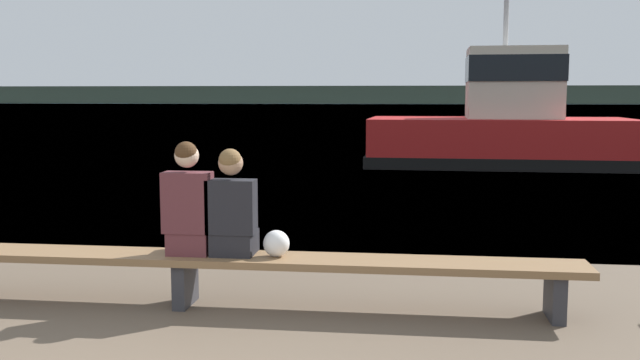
% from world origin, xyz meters
% --- Properties ---
extents(water_surface, '(240.00, 240.00, 0.00)m').
position_xyz_m(water_surface, '(0.00, 124.88, 0.00)').
color(water_surface, teal).
rests_on(water_surface, ground).
extents(far_shoreline, '(600.00, 12.00, 4.20)m').
position_xyz_m(far_shoreline, '(0.00, 170.78, 2.10)').
color(far_shoreline, '#384233').
rests_on(far_shoreline, ground).
extents(bench_main, '(7.25, 0.52, 0.48)m').
position_xyz_m(bench_main, '(-0.23, 2.74, 0.40)').
color(bench_main, brown).
rests_on(bench_main, ground).
extents(person_left, '(0.44, 0.42, 1.05)m').
position_xyz_m(person_left, '(-0.19, 2.75, 0.93)').
color(person_left, '#56282D').
rests_on(person_left, bench_main).
extents(person_right, '(0.44, 0.42, 0.99)m').
position_xyz_m(person_right, '(0.22, 2.75, 0.90)').
color(person_right, black).
rests_on(person_right, bench_main).
extents(shopping_bag, '(0.24, 0.21, 0.24)m').
position_xyz_m(shopping_bag, '(0.63, 2.75, 0.60)').
color(shopping_bag, white).
rests_on(shopping_bag, bench_main).
extents(tugboat_red, '(7.32, 3.53, 6.15)m').
position_xyz_m(tugboat_red, '(4.35, 16.70, 1.02)').
color(tugboat_red, '#A81919').
rests_on(tugboat_red, water_surface).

